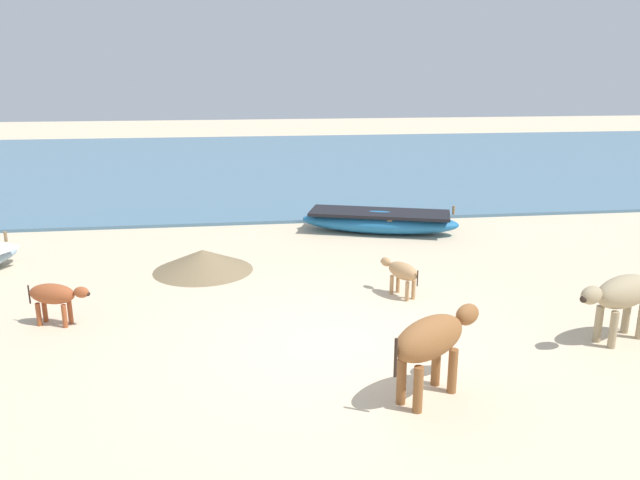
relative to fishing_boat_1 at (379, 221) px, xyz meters
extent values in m
plane|color=beige|center=(-1.96, -5.87, -0.28)|extent=(80.00, 80.00, 0.00)
cube|color=slate|center=(-1.96, 11.13, -0.24)|extent=(60.00, 20.00, 0.08)
cylinder|color=olive|center=(-7.77, -1.30, 0.26)|extent=(0.06, 0.06, 0.20)
ellipsoid|color=#1E669E|center=(0.00, 0.00, -0.02)|extent=(3.79, 2.12, 0.51)
cube|color=black|center=(0.00, 0.00, 0.19)|extent=(3.37, 1.97, 0.07)
cube|color=olive|center=(0.26, -0.09, 0.12)|extent=(0.39, 0.87, 0.04)
cylinder|color=olive|center=(1.59, -0.53, 0.33)|extent=(0.06, 0.06, 0.20)
ellipsoid|color=tan|center=(2.00, -6.24, 0.45)|extent=(1.14, 0.79, 0.46)
ellipsoid|color=tan|center=(1.35, -6.51, 0.53)|extent=(0.40, 0.33, 0.25)
sphere|color=#2D2119|center=(1.21, -6.56, 0.50)|extent=(0.13, 0.13, 0.10)
cylinder|color=tan|center=(1.76, -6.46, -0.01)|extent=(0.11, 0.11, 0.53)
cylinder|color=tan|center=(1.68, -6.25, -0.01)|extent=(0.11, 0.11, 0.53)
cylinder|color=tan|center=(2.25, -6.02, -0.01)|extent=(0.11, 0.11, 0.53)
ellipsoid|color=#9E4C28|center=(-6.02, -4.61, 0.21)|extent=(0.76, 0.48, 0.31)
ellipsoid|color=#9E4C28|center=(-5.56, -4.74, 0.26)|extent=(0.26, 0.20, 0.17)
sphere|color=#2D2119|center=(-5.46, -4.77, 0.24)|extent=(0.08, 0.08, 0.06)
cylinder|color=#9E4C28|center=(-5.80, -4.59, -0.10)|extent=(0.07, 0.07, 0.36)
cylinder|color=#9E4C28|center=(-5.84, -4.74, -0.10)|extent=(0.07, 0.07, 0.36)
cylinder|color=#9E4C28|center=(-6.19, -4.47, -0.10)|extent=(0.07, 0.07, 0.36)
cylinder|color=#9E4C28|center=(-6.24, -4.62, -0.10)|extent=(0.07, 0.07, 0.36)
cylinder|color=#2D2119|center=(-6.37, -4.50, 0.18)|extent=(0.02, 0.02, 0.29)
ellipsoid|color=tan|center=(-0.56, -4.16, 0.17)|extent=(0.53, 0.70, 0.29)
ellipsoid|color=tan|center=(-0.76, -3.78, 0.22)|extent=(0.22, 0.25, 0.16)
sphere|color=#2D2119|center=(-0.81, -3.69, 0.20)|extent=(0.08, 0.08, 0.06)
cylinder|color=tan|center=(-0.72, -4.03, -0.11)|extent=(0.07, 0.07, 0.33)
cylinder|color=tan|center=(-0.59, -3.96, -0.11)|extent=(0.07, 0.07, 0.33)
cylinder|color=tan|center=(-0.54, -4.37, -0.11)|extent=(0.07, 0.07, 0.33)
cylinder|color=tan|center=(-0.41, -4.30, -0.11)|extent=(0.07, 0.07, 0.33)
cylinder|color=#2D2119|center=(-0.41, -4.47, 0.14)|extent=(0.02, 0.02, 0.27)
ellipsoid|color=brown|center=(-1.15, -7.41, 0.48)|extent=(1.16, 0.99, 0.48)
ellipsoid|color=brown|center=(-0.55, -6.99, 0.56)|extent=(0.42, 0.39, 0.26)
sphere|color=#2D2119|center=(-0.42, -6.90, 0.53)|extent=(0.14, 0.14, 0.10)
cylinder|color=brown|center=(-0.95, -7.13, 0.00)|extent=(0.11, 0.11, 0.55)
cylinder|color=brown|center=(-0.82, -7.33, 0.00)|extent=(0.11, 0.11, 0.55)
cylinder|color=brown|center=(-1.48, -7.50, 0.00)|extent=(0.11, 0.11, 0.55)
cylinder|color=brown|center=(-1.34, -7.69, 0.00)|extent=(0.11, 0.11, 0.55)
cylinder|color=#2D2119|center=(-1.62, -7.74, 0.43)|extent=(0.04, 0.04, 0.45)
cone|color=#7A6647|center=(-3.95, -2.31, -0.07)|extent=(2.34, 2.34, 0.41)
camera|label=1|loc=(-3.23, -13.57, 3.41)|focal=34.46mm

